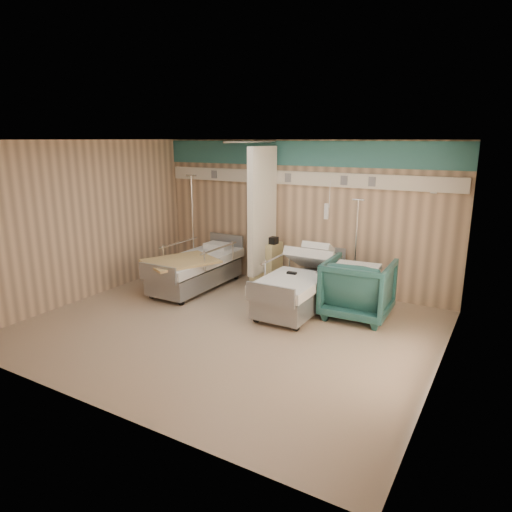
# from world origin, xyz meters

# --- Properties ---
(ground) EXTENTS (6.00, 5.00, 0.00)m
(ground) POSITION_xyz_m (0.00, 0.00, 0.00)
(ground) COLOR tan
(ground) RESTS_ON ground
(room_walls) EXTENTS (6.04, 5.04, 2.82)m
(room_walls) POSITION_xyz_m (-0.03, 0.25, 1.86)
(room_walls) COLOR tan
(room_walls) RESTS_ON ground
(bed_right) EXTENTS (1.00, 2.16, 0.63)m
(bed_right) POSITION_xyz_m (0.60, 1.30, 0.32)
(bed_right) COLOR silver
(bed_right) RESTS_ON ground
(bed_left) EXTENTS (1.00, 2.16, 0.63)m
(bed_left) POSITION_xyz_m (-1.60, 1.30, 0.32)
(bed_left) COLOR silver
(bed_left) RESTS_ON ground
(bedside_cabinet) EXTENTS (0.50, 0.48, 0.85)m
(bedside_cabinet) POSITION_xyz_m (-0.55, 2.20, 0.42)
(bedside_cabinet) COLOR #D3C584
(bedside_cabinet) RESTS_ON ground
(visitor_armchair) EXTENTS (1.06, 1.09, 0.96)m
(visitor_armchair) POSITION_xyz_m (1.56, 1.44, 0.48)
(visitor_armchair) COLOR #1E4B4A
(visitor_armchair) RESTS_ON ground
(waffle_blanket) EXTENTS (0.75, 0.68, 0.08)m
(waffle_blanket) POSITION_xyz_m (1.52, 1.41, 1.00)
(waffle_blanket) COLOR white
(waffle_blanket) RESTS_ON visitor_armchair
(iv_stand_right) EXTENTS (0.32, 0.32, 1.81)m
(iv_stand_right) POSITION_xyz_m (1.22, 2.28, 0.37)
(iv_stand_right) COLOR silver
(iv_stand_right) RESTS_ON ground
(iv_stand_left) EXTENTS (0.38, 0.38, 2.10)m
(iv_stand_left) POSITION_xyz_m (-2.27, 2.11, 0.43)
(iv_stand_left) COLOR silver
(iv_stand_left) RESTS_ON ground
(call_remote) EXTENTS (0.17, 0.08, 0.04)m
(call_remote) POSITION_xyz_m (0.50, 1.18, 0.65)
(call_remote) COLOR black
(call_remote) RESTS_ON bed_right
(tan_blanket) EXTENTS (1.39, 1.51, 0.04)m
(tan_blanket) POSITION_xyz_m (-1.59, 0.84, 0.65)
(tan_blanket) COLOR tan
(tan_blanket) RESTS_ON bed_left
(toiletry_bag) EXTENTS (0.26, 0.18, 0.13)m
(toiletry_bag) POSITION_xyz_m (-0.42, 2.16, 0.92)
(toiletry_bag) COLOR black
(toiletry_bag) RESTS_ON bedside_cabinet
(white_cup) EXTENTS (0.12, 0.12, 0.14)m
(white_cup) POSITION_xyz_m (-0.70, 2.25, 0.92)
(white_cup) COLOR white
(white_cup) RESTS_ON bedside_cabinet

